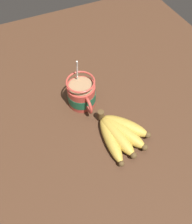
{
  "coord_description": "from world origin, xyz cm",
  "views": [
    {
      "loc": [
        40.36,
        -16.86,
        61.85
      ],
      "look_at": [
        6.11,
        -1.4,
        7.95
      ],
      "focal_mm": 35.0,
      "sensor_mm": 36.0,
      "label": 1
    }
  ],
  "objects": [
    {
      "name": "coffee_mug",
      "position": [
        -2.25,
        -2.67,
        7.68
      ],
      "size": [
        12.9,
        9.18,
        16.76
      ],
      "color": "#B23D33",
      "rests_on": "table"
    },
    {
      "name": "banana_bunch",
      "position": [
        14.38,
        2.55,
        5.52
      ],
      "size": [
        18.0,
        14.55,
        4.43
      ],
      "color": "#4C381E",
      "rests_on": "table"
    },
    {
      "name": "table",
      "position": [
        0.0,
        0.0,
        1.72
      ],
      "size": [
        117.68,
        117.68,
        3.43
      ],
      "color": "#422819",
      "rests_on": "ground"
    }
  ]
}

